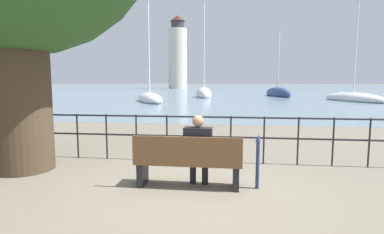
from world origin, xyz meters
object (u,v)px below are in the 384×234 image
seated_person_left (198,148)px  closed_umbrella (258,159)px  park_bench (188,163)px  sailboat_3 (204,94)px  sailboat_0 (277,92)px  sailboat_5 (150,99)px  sailboat_2 (278,94)px  harbor_lighthouse (178,55)px  sailboat_1 (353,98)px

seated_person_left → closed_umbrella: size_ratio=1.35×
closed_umbrella → park_bench: bearing=-175.1°
sailboat_3 → sailboat_0: bearing=42.1°
sailboat_3 → park_bench: bearing=-93.5°
closed_umbrella → sailboat_0: sailboat_0 is taller
seated_person_left → park_bench: bearing=-155.9°
park_bench → seated_person_left: bearing=24.1°
park_bench → seated_person_left: (0.17, 0.08, 0.24)m
closed_umbrella → sailboat_5: 24.15m
sailboat_2 → harbor_lighthouse: 59.11m
sailboat_3 → harbor_lighthouse: harbor_lighthouse is taller
park_bench → sailboat_0: bearing=79.6°
sailboat_3 → harbor_lighthouse: size_ratio=0.52×
sailboat_3 → sailboat_5: (-4.39, -8.85, -0.13)m
sailboat_1 → closed_umbrella: bearing=-132.0°
sailboat_2 → sailboat_3: 10.33m
seated_person_left → sailboat_3: size_ratio=0.10×
sailboat_3 → closed_umbrella: bearing=-91.4°
park_bench → sailboat_0: sailboat_0 is taller
park_bench → sailboat_0: (8.14, 44.51, -0.14)m
sailboat_3 → harbor_lighthouse: (-13.43, 57.78, 10.11)m
sailboat_1 → sailboat_5: size_ratio=1.01×
closed_umbrella → harbor_lighthouse: 91.55m
park_bench → sailboat_1: sailboat_1 is taller
sailboat_1 → sailboat_5: sailboat_1 is taller
harbor_lighthouse → sailboat_5: bearing=-82.3°
closed_umbrella → sailboat_2: sailboat_2 is taller
park_bench → harbor_lighthouse: 91.44m
seated_person_left → sailboat_0: sailboat_0 is taller
closed_umbrella → harbor_lighthouse: harbor_lighthouse is taller
park_bench → closed_umbrella: bearing=4.9°
sailboat_2 → harbor_lighthouse: bearing=103.2°
sailboat_0 → sailboat_2: bearing=-87.4°
park_bench → sailboat_1: size_ratio=0.19×
park_bench → closed_umbrella: 1.17m
park_bench → sailboat_5: 23.88m
sailboat_2 → harbor_lighthouse: (-22.85, 53.56, 10.16)m
sailboat_2 → sailboat_5: 19.01m
park_bench → closed_umbrella: size_ratio=1.99×
seated_person_left → sailboat_5: size_ratio=0.13×
sailboat_3 → sailboat_5: size_ratio=1.23×
closed_umbrella → sailboat_2: (5.71, 35.81, -0.14)m
harbor_lighthouse → sailboat_2: bearing=-66.9°
sailboat_2 → closed_umbrella: bearing=-109.0°
sailboat_2 → sailboat_5: bearing=-146.5°
seated_person_left → sailboat_5: 23.86m
sailboat_1 → sailboat_5: 19.77m
park_bench → sailboat_1: 28.93m
seated_person_left → closed_umbrella: bearing=1.4°
sailboat_5 → sailboat_3: bearing=39.4°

